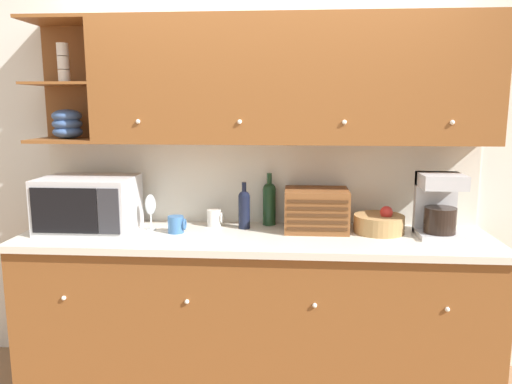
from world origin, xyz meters
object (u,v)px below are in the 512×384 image
object	(u,v)px
mug_blue_second	(176,224)
wine_glass	(150,206)
mug	(215,218)
bread_box	(316,210)
microwave	(89,204)
fruit_basket	(379,223)
wine_bottle	(244,208)
second_wine_bottle	(269,202)
coffee_maker	(439,205)

from	to	relation	value
mug_blue_second	wine_glass	bearing A→B (deg)	159.64
mug	bread_box	size ratio (longest dim) A/B	0.28
microwave	fruit_basket	world-z (taller)	microwave
mug	wine_bottle	distance (m)	0.21
second_wine_bottle	bread_box	bearing A→B (deg)	-23.23
fruit_basket	bread_box	bearing A→B (deg)	176.27
microwave	bread_box	distance (m)	1.39
mug_blue_second	bread_box	distance (m)	0.85
microwave	wine_glass	bearing A→B (deg)	7.09
microwave	bread_box	size ratio (longest dim) A/B	1.45
wine_glass	wine_bottle	distance (m)	0.57
wine_bottle	bread_box	distance (m)	0.44
microwave	wine_bottle	xyz separation A→B (m)	(0.94, 0.12, -0.03)
microwave	wine_glass	world-z (taller)	microwave
microwave	bread_box	bearing A→B (deg)	4.25
mug_blue_second	fruit_basket	xyz separation A→B (m)	(1.22, 0.10, 0.01)
coffee_maker	fruit_basket	bearing A→B (deg)	171.21
mug_blue_second	fruit_basket	bearing A→B (deg)	4.54
second_wine_bottle	wine_glass	bearing A→B (deg)	-165.78
wine_bottle	coffee_maker	size ratio (longest dim) A/B	0.79
mug	second_wine_bottle	xyz separation A→B (m)	(0.34, 0.06, 0.10)
microwave	wine_glass	xyz separation A→B (m)	(0.37, 0.05, -0.02)
bread_box	mug	bearing A→B (deg)	174.10
mug_blue_second	second_wine_bottle	xyz separation A→B (m)	(0.55, 0.25, 0.10)
wine_glass	mug_blue_second	xyz separation A→B (m)	(0.17, -0.06, -0.10)
microwave	mug_blue_second	distance (m)	0.56
wine_glass	fruit_basket	world-z (taller)	wine_glass
microwave	wine_bottle	bearing A→B (deg)	7.44
wine_glass	wine_bottle	xyz separation A→B (m)	(0.57, 0.08, -0.02)
wine_glass	second_wine_bottle	world-z (taller)	second_wine_bottle
wine_bottle	second_wine_bottle	bearing A→B (deg)	35.11
mug	coffee_maker	bearing A→B (deg)	-6.00
microwave	second_wine_bottle	distance (m)	1.11
wine_glass	mug	xyz separation A→B (m)	(0.38, 0.12, -0.10)
microwave	fruit_basket	distance (m)	1.76
mug_blue_second	mug	world-z (taller)	mug
wine_bottle	fruit_basket	bearing A→B (deg)	-3.09
bread_box	coffee_maker	distance (m)	0.71
second_wine_bottle	coffee_maker	bearing A→B (deg)	-11.38
microwave	coffee_maker	xyz separation A→B (m)	(2.09, 0.03, 0.02)
wine_glass	wine_bottle	size ratio (longest dim) A/B	0.76
second_wine_bottle	fruit_basket	world-z (taller)	second_wine_bottle
second_wine_bottle	coffee_maker	size ratio (longest dim) A/B	0.90
microwave	bread_box	world-z (taller)	microwave
microwave	fruit_basket	bearing A→B (deg)	2.55
wine_glass	fruit_basket	xyz separation A→B (m)	(1.39, 0.03, -0.09)
wine_glass	wine_bottle	bearing A→B (deg)	7.66
mug_blue_second	fruit_basket	world-z (taller)	fruit_basket
coffee_maker	wine_bottle	bearing A→B (deg)	175.27
coffee_maker	wine_glass	bearing A→B (deg)	179.38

